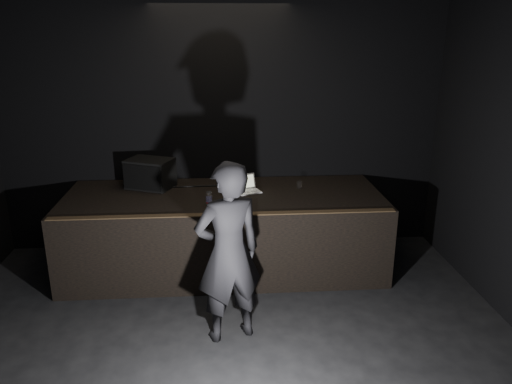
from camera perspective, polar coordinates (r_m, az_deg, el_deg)
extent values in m
cube|color=black|center=(6.86, -3.93, 7.69)|extent=(6.00, 0.10, 3.50)
cube|color=black|center=(6.48, -3.64, -4.51)|extent=(4.00, 1.50, 1.00)
cube|color=brown|center=(5.63, -3.64, -2.55)|extent=(3.92, 0.10, 0.01)
cube|color=black|center=(6.68, -12.01, 2.10)|extent=(0.68, 0.59, 0.38)
cube|color=black|center=(6.51, -12.93, 1.61)|extent=(0.50, 0.23, 0.32)
cylinder|color=black|center=(6.64, -6.02, 0.69)|extent=(0.93, 0.06, 0.02)
cube|color=silver|center=(6.38, -0.87, 0.02)|extent=(0.35, 0.30, 0.01)
cube|color=silver|center=(6.38, -0.87, 0.10)|extent=(0.28, 0.20, 0.00)
cube|color=silver|center=(6.46, -1.36, 1.21)|extent=(0.30, 0.16, 0.19)
cube|color=#C7D93F|center=(6.46, -1.33, 1.19)|extent=(0.26, 0.13, 0.15)
cylinder|color=silver|center=(5.89, -5.40, -0.79)|extent=(0.07, 0.07, 0.18)
cylinder|color=navy|center=(5.89, -5.40, -0.74)|extent=(0.07, 0.07, 0.08)
cylinder|color=#B11014|center=(5.91, -5.39, -1.15)|extent=(0.07, 0.07, 0.01)
cylinder|color=white|center=(6.56, 4.98, 0.83)|extent=(0.07, 0.07, 0.09)
cube|color=white|center=(5.69, -1.29, -2.23)|extent=(0.07, 0.14, 0.02)
imported|color=black|center=(4.88, -3.16, -6.97)|extent=(0.78, 0.64, 1.85)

